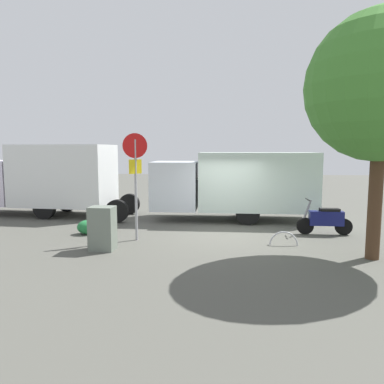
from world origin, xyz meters
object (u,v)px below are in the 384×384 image
(street_tree, at_px, (382,87))
(bike_rack_hoop, at_px, (284,245))
(box_truck_near, at_px, (232,182))
(utility_cabinet, at_px, (102,228))
(stop_sign, at_px, (135,169))
(box_truck_far, at_px, (44,177))
(motorcycle, at_px, (326,219))

(street_tree, distance_m, bike_rack_hoop, 4.99)
(box_truck_near, xyz_separation_m, utility_cabinet, (3.76, 4.81, -0.92))
(box_truck_near, bearing_deg, stop_sign, 50.14)
(utility_cabinet, bearing_deg, stop_sign, -120.32)
(bike_rack_hoop, bearing_deg, utility_cabinet, 9.97)
(box_truck_far, height_order, stop_sign, stop_sign)
(stop_sign, bearing_deg, bike_rack_hoop, 176.52)
(box_truck_far, relative_size, street_tree, 1.21)
(street_tree, bearing_deg, box_truck_near, -55.22)
(box_truck_near, bearing_deg, street_tree, 125.14)
(motorcycle, bearing_deg, stop_sign, 12.81)
(stop_sign, bearing_deg, box_truck_far, -39.70)
(stop_sign, xyz_separation_m, street_tree, (-6.59, 1.47, 2.15))
(street_tree, xyz_separation_m, bike_rack_hoop, (2.07, -1.19, -4.38))
(box_truck_far, xyz_separation_m, motorcycle, (-11.13, 2.92, -1.13))
(stop_sign, distance_m, street_tree, 7.08)
(box_truck_near, height_order, bike_rack_hoop, box_truck_near)
(box_truck_far, relative_size, motorcycle, 4.20)
(box_truck_near, height_order, box_truck_far, box_truck_far)
(stop_sign, bearing_deg, box_truck_near, -130.22)
(box_truck_far, bearing_deg, bike_rack_hoop, 159.58)
(box_truck_near, relative_size, box_truck_far, 1.08)
(box_truck_far, distance_m, motorcycle, 11.57)
(box_truck_near, distance_m, bike_rack_hoop, 4.43)
(box_truck_far, distance_m, street_tree, 13.17)
(bike_rack_hoop, bearing_deg, street_tree, 150.10)
(motorcycle, distance_m, utility_cabinet, 7.25)
(motorcycle, relative_size, utility_cabinet, 1.46)
(motorcycle, xyz_separation_m, utility_cabinet, (6.83, 2.42, 0.10))
(box_truck_far, bearing_deg, motorcycle, 169.81)
(box_truck_near, relative_size, utility_cabinet, 6.59)
(utility_cabinet, bearing_deg, motorcycle, -160.49)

